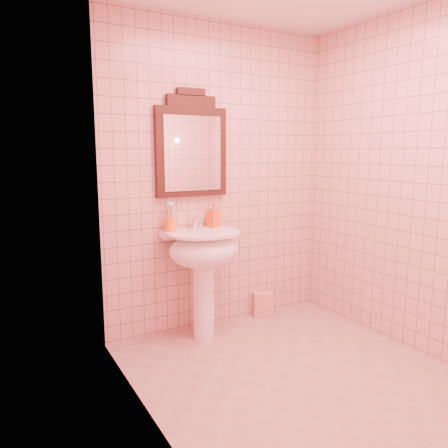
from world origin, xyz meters
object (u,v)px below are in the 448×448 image
pedestal_sink (204,257)px  soap_dispenser (213,215)px  mirror (192,147)px  towel (263,304)px  toothbrush_cup (170,224)px

pedestal_sink → soap_dispenser: 0.37m
mirror → towel: bearing=-2.7°
soap_dispenser → towel: bearing=-14.4°
pedestal_sink → towel: bearing=14.0°
mirror → towel: size_ratio=3.90×
mirror → soap_dispenser: mirror is taller
pedestal_sink → soap_dispenser: soap_dispenser is taller
towel → mirror: bearing=177.3°
mirror → soap_dispenser: (0.17, -0.04, -0.55)m
pedestal_sink → mirror: (0.00, 0.20, 0.84)m
mirror → towel: 1.55m
mirror → toothbrush_cup: bearing=-166.0°
mirror → toothbrush_cup: mirror is taller
toothbrush_cup → soap_dispenser: 0.38m
toothbrush_cup → towel: 1.21m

